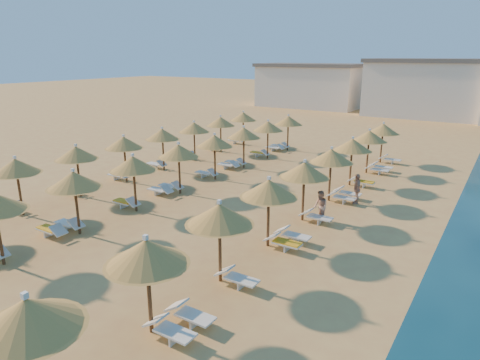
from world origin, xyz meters
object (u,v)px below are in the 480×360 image
Objects in this scene: parasol_row_west at (157,158)px; beachgoer_c at (357,189)px; parasol_row_east at (288,180)px; beachgoer_b at (320,206)px.

beachgoer_c is (9.13, 5.55, -1.65)m from parasol_row_west.
parasol_row_west reaches higher than beachgoer_c.
parasol_row_east is 20.41× the size of beachgoer_c.
beachgoer_c is at bearing 31.29° from parasol_row_west.
parasol_row_east is 21.92× the size of beachgoer_b.
parasol_row_west is 20.41× the size of beachgoer_c.
parasol_row_west is 21.92× the size of beachgoer_b.
beachgoer_c is 3.59m from beachgoer_b.
beachgoer_c is 1.07× the size of beachgoer_b.
beachgoer_c is at bearing 124.40° from beachgoer_b.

